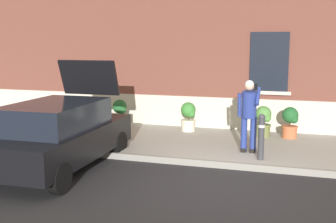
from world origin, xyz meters
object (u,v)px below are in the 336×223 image
object	(u,v)px
person_on_phone	(249,111)
planter_charcoal	(120,112)
hatchback_car_black	(59,134)
bollard_near_person	(261,135)
planter_cream	(188,116)
planter_olive	(263,120)
planter_terracotta	(290,122)
bollard_far_left	(82,124)

from	to	relation	value
person_on_phone	planter_charcoal	distance (m)	4.65
hatchback_car_black	bollard_near_person	size ratio (longest dim) A/B	3.91
planter_cream	planter_olive	bearing A→B (deg)	-2.15
planter_terracotta	hatchback_car_black	bearing A→B (deg)	-139.48
person_on_phone	planter_cream	world-z (taller)	person_on_phone
planter_olive	planter_terracotta	distance (m)	0.72
hatchback_car_black	bollard_near_person	bearing A→B (deg)	20.57
hatchback_car_black	planter_charcoal	xyz separation A→B (m)	(-0.35, 4.09, -0.19)
person_on_phone	planter_cream	distance (m)	2.88
person_on_phone	planter_charcoal	size ratio (longest dim) A/B	2.03
planter_charcoal	planter_olive	xyz separation A→B (m)	(4.36, -0.05, 0.00)
planter_terracotta	planter_cream	bearing A→B (deg)	178.56
bollard_far_left	person_on_phone	distance (m)	4.18
hatchback_car_black	bollard_near_person	xyz separation A→B (m)	(4.17, 1.57, -0.09)
bollard_near_person	bollard_far_left	bearing A→B (deg)	180.00
bollard_far_left	planter_charcoal	world-z (taller)	bollard_far_left
hatchback_car_black	bollard_near_person	distance (m)	4.46
bollard_near_person	planter_cream	bearing A→B (deg)	132.53
person_on_phone	planter_terracotta	world-z (taller)	person_on_phone
planter_charcoal	planter_terracotta	world-z (taller)	same
planter_cream	planter_charcoal	bearing A→B (deg)	-179.23
person_on_phone	planter_cream	xyz separation A→B (m)	(-1.99, 2.01, -0.54)
bollard_far_left	planter_olive	size ratio (longest dim) A/B	1.22
bollard_far_left	person_on_phone	xyz separation A→B (m)	(4.12, 0.54, 0.44)
bollard_near_person	planter_charcoal	xyz separation A→B (m)	(-4.52, 2.52, -0.11)
bollard_near_person	planter_terracotta	distance (m)	2.54
planter_charcoal	planter_terracotta	bearing A→B (deg)	-0.49
planter_cream	planter_olive	size ratio (longest dim) A/B	1.00
bollard_near_person	planter_olive	distance (m)	2.48
hatchback_car_black	person_on_phone	size ratio (longest dim) A/B	2.34
planter_charcoal	planter_terracotta	size ratio (longest dim) A/B	1.00
bollard_far_left	planter_terracotta	bearing A→B (deg)	26.25
bollard_far_left	planter_terracotta	distance (m)	5.60
planter_cream	planter_terracotta	distance (m)	2.90
hatchback_car_black	planter_terracotta	bearing A→B (deg)	40.52
bollard_far_left	planter_terracotta	xyz separation A→B (m)	(5.03, 2.48, -0.11)
planter_olive	person_on_phone	bearing A→B (deg)	-95.55
hatchback_car_black	planter_terracotta	size ratio (longest dim) A/B	4.75
hatchback_car_black	person_on_phone	world-z (taller)	hatchback_car_black
planter_cream	planter_olive	xyz separation A→B (m)	(2.18, -0.08, 0.00)
bollard_far_left	planter_olive	world-z (taller)	bollard_far_left
planter_olive	planter_charcoal	bearing A→B (deg)	179.31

